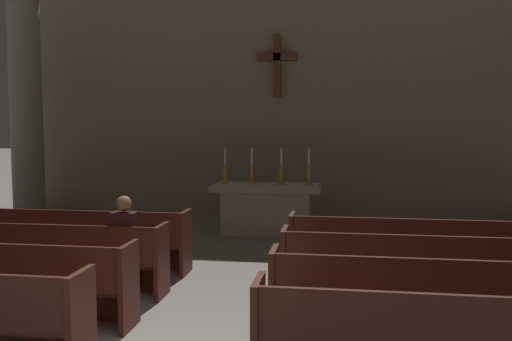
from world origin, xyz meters
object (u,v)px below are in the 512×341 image
(pew_left_row_3, at_px, (33,256))
(altar, at_px, (266,208))
(column_left_third, at_px, (26,100))
(candlestick_inner_right, at_px, (281,173))
(candlestick_inner_left, at_px, (252,172))
(pew_left_row_4, at_px, (73,239))
(pew_right_row_2, at_px, (450,302))
(pew_right_row_4, at_px, (419,250))
(lone_worshipper, at_px, (127,243))
(candlestick_outer_left, at_px, (225,172))
(candlestick_outer_right, at_px, (309,173))
(pew_right_row_3, at_px, (432,272))

(pew_left_row_3, relative_size, altar, 1.63)
(column_left_third, distance_m, altar, 6.03)
(pew_left_row_3, distance_m, candlestick_inner_right, 5.23)
(candlestick_inner_left, bearing_deg, pew_left_row_4, -125.36)
(pew_right_row_2, relative_size, pew_right_row_4, 1.00)
(lone_worshipper, bearing_deg, candlestick_outer_left, 84.45)
(candlestick_outer_right, bearing_deg, column_left_third, 174.27)
(altar, distance_m, candlestick_inner_left, 0.77)
(pew_left_row_3, xyz_separation_m, pew_right_row_2, (5.12, -1.13, 0.00))
(pew_left_row_3, distance_m, pew_right_row_3, 5.12)
(pew_left_row_4, height_order, candlestick_outer_right, candlestick_outer_right)
(candlestick_outer_right, bearing_deg, candlestick_inner_right, 180.00)
(candlestick_inner_right, relative_size, candlestick_outer_right, 1.00)
(altar, distance_m, lone_worshipper, 4.46)
(candlestick_inner_left, bearing_deg, pew_right_row_4, -48.08)
(pew_right_row_3, xyz_separation_m, altar, (-2.56, 4.31, 0.06))
(pew_right_row_4, distance_m, column_left_third, 9.27)
(candlestick_outer_left, bearing_deg, lone_worshipper, -95.55)
(column_left_third, bearing_deg, pew_right_row_2, -36.81)
(candlestick_inner_left, xyz_separation_m, lone_worshipper, (-0.96, -4.27, -0.55))
(pew_left_row_3, bearing_deg, altar, 59.30)
(pew_left_row_4, relative_size, lone_worshipper, 2.72)
(pew_right_row_2, distance_m, candlestick_outer_left, 6.46)
(pew_right_row_2, bearing_deg, pew_left_row_4, 156.26)
(candlestick_outer_left, xyz_separation_m, candlestick_inner_right, (1.15, 0.00, 0.00))
(pew_left_row_4, relative_size, pew_right_row_3, 1.00)
(altar, relative_size, candlestick_inner_right, 3.02)
(candlestick_outer_left, bearing_deg, candlestick_inner_left, 0.00)
(pew_left_row_3, xyz_separation_m, pew_left_row_4, (0.00, 1.13, 0.00))
(pew_right_row_3, bearing_deg, candlestick_outer_right, 111.64)
(lone_worshipper, bearing_deg, pew_right_row_2, -16.93)
(pew_right_row_2, xyz_separation_m, pew_right_row_3, (0.00, 1.13, 0.00))
(pew_left_row_3, xyz_separation_m, candlestick_outer_right, (3.41, 4.31, 0.77))
(pew_right_row_4, relative_size, altar, 1.63)
(column_left_third, relative_size, candlestick_outer_right, 7.77)
(pew_left_row_3, relative_size, candlestick_outer_right, 4.94)
(pew_right_row_3, distance_m, candlestick_outer_right, 4.70)
(pew_right_row_3, relative_size, altar, 1.63)
(pew_right_row_3, xyz_separation_m, candlestick_outer_left, (-3.41, 4.31, 0.77))
(pew_left_row_4, bearing_deg, pew_right_row_3, -12.40)
(candlestick_outer_left, bearing_deg, pew_left_row_4, -118.23)
(column_left_third, bearing_deg, altar, -6.60)
(candlestick_outer_right, bearing_deg, pew_right_row_4, -61.77)
(column_left_third, height_order, candlestick_outer_right, column_left_third)
(pew_left_row_4, xyz_separation_m, candlestick_outer_left, (1.71, 3.19, 0.77))
(pew_left_row_4, distance_m, candlestick_outer_right, 4.73)
(candlestick_inner_left, bearing_deg, candlestick_outer_left, 180.00)
(pew_left_row_4, xyz_separation_m, pew_right_row_4, (5.12, 0.00, 0.00))
(column_left_third, distance_m, candlestick_inner_left, 5.51)
(pew_left_row_3, height_order, candlestick_inner_right, candlestick_inner_right)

